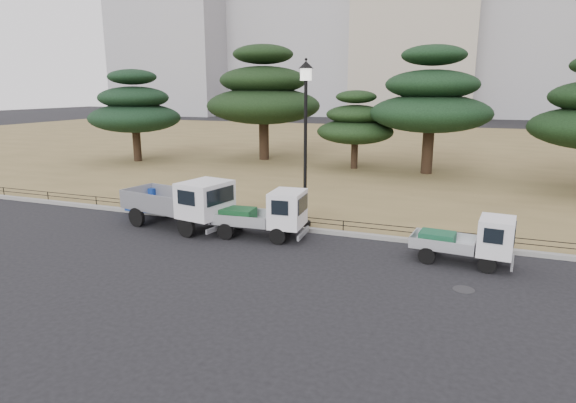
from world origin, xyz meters
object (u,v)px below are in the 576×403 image
at_px(street_lamp, 306,117).
at_px(tarp_pile, 147,200).
at_px(truck_kei_rear, 470,240).
at_px(truck_large, 182,201).
at_px(truck_kei_front, 266,214).

distance_m(street_lamp, tarp_pile, 8.45).
distance_m(truck_kei_rear, street_lamp, 7.42).
bearing_deg(truck_large, truck_kei_front, 11.40).
height_order(street_lamp, tarp_pile, street_lamp).
bearing_deg(tarp_pile, truck_kei_rear, -7.56).
xyz_separation_m(truck_kei_rear, tarp_pile, (-13.70, 1.82, -0.22)).
bearing_deg(street_lamp, truck_kei_rear, -16.83).
distance_m(truck_large, truck_kei_front, 3.66).
xyz_separation_m(truck_large, street_lamp, (4.66, 1.60, 3.32)).
bearing_deg(truck_large, truck_kei_rear, 9.63).
height_order(truck_large, truck_kei_rear, truck_large).
height_order(truck_large, tarp_pile, truck_large).
bearing_deg(truck_large, tarp_pile, 162.54).
bearing_deg(tarp_pile, truck_large, -28.51).
bearing_deg(truck_kei_front, tarp_pile, 162.72).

